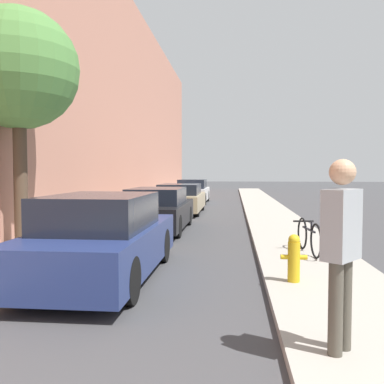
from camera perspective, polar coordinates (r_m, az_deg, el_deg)
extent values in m
plane|color=#3D3D3F|center=(16.07, 0.75, -3.67)|extent=(120.00, 120.00, 0.00)
cube|color=#9E998E|center=(16.57, -9.30, -3.30)|extent=(2.00, 52.00, 0.12)
cube|color=#9E998E|center=(16.08, 11.13, -3.51)|extent=(2.00, 52.00, 0.12)
cube|color=tan|center=(17.26, -13.93, 14.75)|extent=(0.70, 52.00, 10.81)
cylinder|color=black|center=(8.80, -14.17, -7.00)|extent=(0.22, 0.66, 0.66)
cylinder|color=black|center=(8.40, -4.16, -7.39)|extent=(0.22, 0.66, 0.66)
cylinder|color=black|center=(6.39, -22.59, -10.88)|extent=(0.22, 0.66, 0.66)
cylinder|color=black|center=(5.83, -8.85, -12.01)|extent=(0.22, 0.66, 0.66)
cube|color=navy|center=(7.26, -12.08, -7.48)|extent=(1.75, 4.35, 0.70)
cube|color=black|center=(7.01, -12.57, -2.66)|extent=(1.54, 2.26, 0.56)
cylinder|color=black|center=(14.28, -6.72, -3.21)|extent=(0.22, 0.64, 0.64)
cylinder|color=black|center=(14.03, -0.59, -3.30)|extent=(0.22, 0.64, 0.64)
cylinder|color=black|center=(11.66, -9.63, -4.60)|extent=(0.22, 0.64, 0.64)
cylinder|color=black|center=(11.35, -2.13, -4.77)|extent=(0.22, 0.64, 0.64)
cube|color=black|center=(12.78, -4.69, -3.05)|extent=(1.74, 4.40, 0.67)
cube|color=black|center=(12.57, -4.85, -0.53)|extent=(1.53, 2.29, 0.47)
cylinder|color=black|center=(19.57, -3.52, -1.48)|extent=(0.22, 0.70, 0.70)
cylinder|color=black|center=(19.37, 1.35, -1.52)|extent=(0.22, 0.70, 0.70)
cylinder|color=black|center=(16.89, -5.02, -2.17)|extent=(0.22, 0.70, 0.70)
cylinder|color=black|center=(16.66, 0.62, -2.23)|extent=(0.22, 0.70, 0.70)
cube|color=tan|center=(18.09, -1.62, -1.31)|extent=(1.89, 4.41, 0.64)
cube|color=black|center=(17.89, -1.69, 0.38)|extent=(1.66, 2.29, 0.45)
cylinder|color=black|center=(25.41, -1.24, -0.53)|extent=(0.22, 0.65, 0.65)
cylinder|color=black|center=(25.27, 2.11, -0.55)|extent=(0.22, 0.65, 0.65)
cylinder|color=black|center=(22.68, -2.10, -0.94)|extent=(0.22, 0.65, 0.65)
cylinder|color=black|center=(22.52, 1.66, -0.97)|extent=(0.22, 0.65, 0.65)
cube|color=silver|center=(23.95, 0.12, -0.28)|extent=(1.69, 4.45, 0.68)
cube|color=black|center=(23.75, 0.08, 1.13)|extent=(1.49, 2.32, 0.51)
cylinder|color=#4C3A2B|center=(10.15, -22.66, 2.24)|extent=(0.30, 0.30, 3.27)
sphere|color=#4C7F3D|center=(10.41, -22.92, 15.45)|extent=(2.70, 2.70, 2.70)
cylinder|color=gold|center=(6.64, 13.92, -9.37)|extent=(0.19, 0.19, 0.62)
sphere|color=gold|center=(6.57, 13.96, -6.47)|extent=(0.18, 0.18, 0.18)
cylinder|color=gold|center=(6.60, 12.70, -8.76)|extent=(0.12, 0.07, 0.07)
cylinder|color=gold|center=(6.64, 15.15, -8.72)|extent=(0.12, 0.07, 0.07)
cylinder|color=#4C473D|center=(4.17, 19.26, -14.96)|extent=(0.19, 0.19, 0.88)
cylinder|color=#4C473D|center=(4.33, 20.35, -14.30)|extent=(0.19, 0.19, 0.88)
cube|color=#999EA3|center=(4.09, 20.00, -4.25)|extent=(0.43, 0.46, 0.66)
sphere|color=tan|center=(4.06, 20.12, 2.61)|extent=(0.24, 0.24, 0.24)
torus|color=black|center=(9.42, 15.02, -5.54)|extent=(0.11, 0.69, 0.69)
torus|color=black|center=(8.46, 16.78, -6.51)|extent=(0.11, 0.69, 0.69)
cube|color=black|center=(8.92, 15.86, -5.01)|extent=(0.12, 0.84, 0.04)
cylinder|color=black|center=(8.73, 16.20, -4.55)|extent=(0.04, 0.04, 0.19)
cube|color=black|center=(9.30, 15.17, -3.92)|extent=(0.44, 0.08, 0.04)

